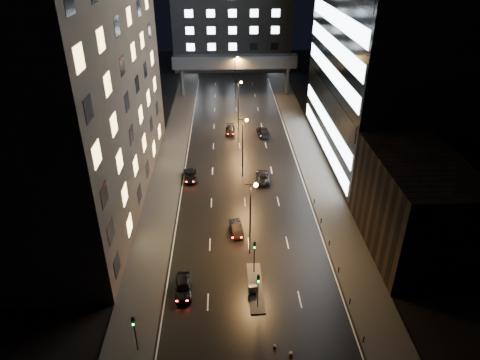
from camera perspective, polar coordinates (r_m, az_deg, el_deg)
The scene contains 26 objects.
ground at distance 81.46m, azimuth -0.04°, elevation 4.58°, with size 160.00×160.00×0.00m, color black.
sidewalk_left at distance 77.47m, azimuth -9.19°, elevation 2.87°, with size 5.00×110.00×0.15m, color #383533.
sidewalk_right at distance 78.39m, azimuth 9.29°, elevation 3.19°, with size 5.00×110.00×0.15m, color #383533.
building_left at distance 62.74m, azimuth -21.13°, elevation 14.43°, with size 15.00×48.00×40.00m, color #2D2319.
building_right_low at distance 56.19m, azimuth 22.15°, elevation -3.16°, with size 10.00×18.00×12.00m, color black.
building_right_glass at distance 76.13m, azimuth 20.38°, elevation 18.88°, with size 20.00×36.00×45.00m, color black.
building_far at distance 133.68m, azimuth -1.07°, elevation 20.07°, with size 34.00×14.00×25.00m, color #333335.
skybridge at distance 107.08m, azimuth -0.69°, elevation 15.43°, with size 30.00×3.00×10.00m.
median_island at distance 49.63m, azimuth 2.08°, elevation -14.08°, with size 1.60×8.00×0.15m, color #383533.
traffic_signal_near at distance 49.50m, azimuth 1.93°, elevation -9.56°, with size 0.28×0.34×4.40m.
traffic_signal_far at distance 45.38m, azimuth 2.42°, elevation -13.93°, with size 0.28×0.34×4.40m.
traffic_signal_corner at distance 42.77m, azimuth -13.90°, elevation -18.73°, with size 0.28×0.34×4.40m.
bollard_row at distance 54.23m, azimuth 12.39°, elevation -9.92°, with size 0.12×25.12×0.90m.
streetlight_near at distance 50.31m, azimuth 1.56°, elevation -4.03°, with size 1.45×0.50×10.15m.
streetlight_mid_a at distance 67.86m, azimuth 0.49°, elevation 5.31°, with size 1.45×0.50×10.15m.
streetlight_mid_b at distance 86.49m, azimuth -0.14°, elevation 10.73°, with size 1.45×0.50×10.15m.
streetlight_far at distance 105.62m, azimuth -0.56°, elevation 14.21°, with size 1.45×0.50×10.15m.
car_away_a at distance 49.04m, azimuth -7.56°, elevation -13.90°, with size 1.83×4.54×1.55m, color black.
car_away_b at distance 57.27m, azimuth -0.47°, elevation -6.46°, with size 1.39×3.97×1.31m, color black.
car_away_c at distance 70.05m, azimuth -6.60°, elevation 0.57°, with size 2.15×4.65×1.29m, color black.
car_away_d at distance 86.80m, azimuth -1.29°, elevation 6.66°, with size 1.81×4.44×1.29m, color black.
car_toward_a at distance 69.31m, azimuth 3.04°, elevation 0.46°, with size 2.34×5.08×1.41m, color black.
car_toward_b at distance 85.95m, azimuth 3.12°, elevation 6.46°, with size 2.11×5.19×1.51m, color black.
utility_cabinet at distance 48.42m, azimuth 1.69°, elevation -14.42°, with size 0.89×0.44×1.08m, color #4C4C4E.
cone_a at distance 44.06m, azimuth 4.62°, elevation -21.21°, with size 0.33×0.33×0.45m, color #FF420D.
cone_b at distance 43.64m, azimuth 6.81°, elevation -21.96°, with size 0.38×0.38×0.54m, color #EB510C.
Camera 1 is at (-2.87, -33.87, 34.22)m, focal length 32.00 mm.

